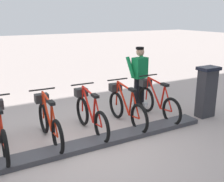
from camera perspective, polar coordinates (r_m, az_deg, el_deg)
ground_plane at (r=5.53m, az=-4.26°, el=-11.32°), size 60.00×60.00×0.00m
dock_rail_base at (r=5.51m, az=-4.27°, el=-10.85°), size 0.44×5.38×0.10m
payment_kiosk at (r=7.18m, az=19.17°, el=-0.01°), size 0.36×0.52×1.28m
bike_docked_0 at (r=6.90m, az=9.28°, el=-2.01°), size 1.72×0.54×1.02m
bike_docked_1 at (r=6.39m, az=2.82°, el=-3.28°), size 1.72×0.54×1.02m
bike_docked_2 at (r=5.98m, az=-4.65°, el=-4.69°), size 1.72×0.54×1.02m
bike_docked_3 at (r=5.68m, az=-13.09°, el=-6.18°), size 1.72×0.54×1.02m
bike_docked_4 at (r=5.53m, az=-22.27°, el=-7.64°), size 1.72×0.54×1.02m
worker_near_rack at (r=7.55m, az=5.75°, el=3.45°), size 0.50×0.67×1.66m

